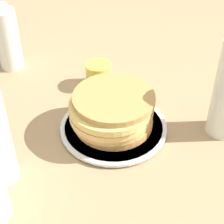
{
  "coord_description": "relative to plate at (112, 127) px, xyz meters",
  "views": [
    {
      "loc": [
        -0.05,
        -0.64,
        0.59
      ],
      "look_at": [
        -0.0,
        0.01,
        0.05
      ],
      "focal_mm": 60.0,
      "sensor_mm": 36.0,
      "label": 1
    }
  ],
  "objects": [
    {
      "name": "pancake_stack",
      "position": [
        -0.0,
        0.0,
        0.05
      ],
      "size": [
        0.19,
        0.2,
        0.09
      ],
      "color": "tan",
      "rests_on": "plate"
    },
    {
      "name": "juice_glass",
      "position": [
        -0.02,
        0.18,
        0.03
      ],
      "size": [
        0.07,
        0.07,
        0.07
      ],
      "color": "yellow",
      "rests_on": "ground_plane"
    },
    {
      "name": "plate",
      "position": [
        0.0,
        0.0,
        0.0
      ],
      "size": [
        0.25,
        0.25,
        0.01
      ],
      "color": "silver",
      "rests_on": "ground_plane"
    },
    {
      "name": "water_bottle_mid",
      "position": [
        -0.27,
        0.3,
        0.08
      ],
      "size": [
        0.07,
        0.07,
        0.19
      ],
      "color": "silver",
      "rests_on": "ground_plane"
    },
    {
      "name": "ground_plane",
      "position": [
        0.0,
        -0.01,
        -0.01
      ],
      "size": [
        4.0,
        4.0,
        0.0
      ],
      "primitive_type": "plane",
      "color": "#9E7F5B"
    }
  ]
}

